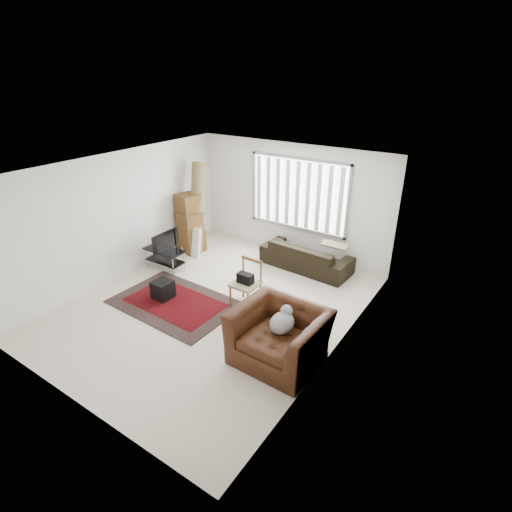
{
  "coord_description": "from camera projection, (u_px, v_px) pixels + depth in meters",
  "views": [
    {
      "loc": [
        4.37,
        -5.06,
        4.26
      ],
      "look_at": [
        0.65,
        0.51,
        1.05
      ],
      "focal_mm": 28.0,
      "sensor_mm": 36.0,
      "label": 1
    }
  ],
  "objects": [
    {
      "name": "subwoofer",
      "position": [
        163.0,
        289.0,
        8.0
      ],
      "size": [
        0.37,
        0.37,
        0.36
      ],
      "primitive_type": "cube",
      "rotation": [
        0.0,
        0.0,
        -0.03
      ],
      "color": "black",
      "rests_on": "persian_rug"
    },
    {
      "name": "white_flatpack",
      "position": [
        191.0,
        241.0,
        9.79
      ],
      "size": [
        0.56,
        0.21,
        0.72
      ],
      "primitive_type": "cube",
      "rotation": [
        -0.18,
        0.0,
        -0.02
      ],
      "color": "silver",
      "rests_on": "ground"
    },
    {
      "name": "moving_boxes",
      "position": [
        190.0,
        225.0,
        9.89
      ],
      "size": [
        0.69,
        0.65,
        1.46
      ],
      "color": "#563A1B",
      "rests_on": "ground"
    },
    {
      "name": "armchair",
      "position": [
        279.0,
        333.0,
        6.19
      ],
      "size": [
        1.41,
        1.24,
        1.01
      ],
      "rotation": [
        0.0,
        0.0,
        -0.03
      ],
      "color": "#3A1A0B",
      "rests_on": "ground"
    },
    {
      "name": "tv",
      "position": [
        163.0,
        240.0,
        8.98
      ],
      "size": [
        0.1,
        0.77,
        0.44
      ],
      "primitive_type": "imported",
      "rotation": [
        0.0,
        0.0,
        1.57
      ],
      "color": "black",
      "rests_on": "tv_stand"
    },
    {
      "name": "room",
      "position": [
        229.0,
        214.0,
        7.43
      ],
      "size": [
        6.0,
        6.02,
        2.71
      ],
      "color": "beige",
      "rests_on": "ground"
    },
    {
      "name": "tv_stand",
      "position": [
        165.0,
        255.0,
        9.13
      ],
      "size": [
        0.96,
        0.43,
        0.48
      ],
      "color": "black",
      "rests_on": "ground"
    },
    {
      "name": "persian_rug",
      "position": [
        175.0,
        303.0,
        7.9
      ],
      "size": [
        2.45,
        1.67,
        0.02
      ],
      "color": "black",
      "rests_on": "ground"
    },
    {
      "name": "side_chair",
      "position": [
        246.0,
        281.0,
        7.65
      ],
      "size": [
        0.5,
        0.5,
        0.93
      ],
      "rotation": [
        0.0,
        0.0,
        -0.01
      ],
      "color": "#937E60",
      "rests_on": "ground"
    },
    {
      "name": "sofa",
      "position": [
        306.0,
        252.0,
        9.12
      ],
      "size": [
        2.16,
        1.04,
        0.81
      ],
      "primitive_type": "imported",
      "rotation": [
        0.0,
        0.0,
        3.08
      ],
      "color": "black",
      "rests_on": "ground"
    },
    {
      "name": "rolled_rug",
      "position": [
        197.0,
        208.0,
        9.79
      ],
      "size": [
        0.59,
        0.92,
        2.21
      ],
      "primitive_type": "cylinder",
      "rotation": [
        -0.25,
        0.0,
        0.33
      ],
      "color": "brown",
      "rests_on": "ground"
    }
  ]
}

